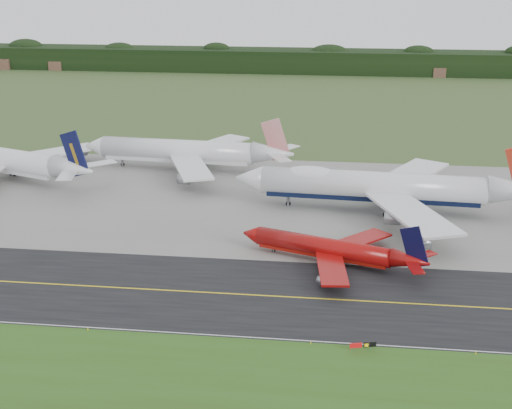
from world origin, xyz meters
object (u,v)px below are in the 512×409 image
object	(u,v)px
jet_ba_747	(383,187)
jet_star_tail	(188,152)
taxiway_sign	(363,345)
jet_red_737	(333,249)
jet_navy_gold	(1,160)

from	to	relation	value
jet_ba_747	jet_star_tail	world-z (taller)	jet_ba_747
jet_ba_747	jet_star_tail	xyz separation A→B (m)	(-54.69, 30.33, -0.89)
jet_star_tail	taxiway_sign	bearing A→B (deg)	-63.37
jet_red_737	jet_ba_747	bearing A→B (deg)	70.93
jet_navy_gold	jet_star_tail	size ratio (longest dim) A/B	1.01
jet_star_tail	jet_ba_747	bearing A→B (deg)	-29.02
jet_ba_747	taxiway_sign	world-z (taller)	jet_ba_747
jet_ba_747	jet_navy_gold	world-z (taller)	jet_ba_747
jet_red_737	jet_navy_gold	size ratio (longest dim) A/B	0.61
jet_ba_747	taxiway_sign	xyz separation A→B (m)	(-5.89, -66.99, -5.42)
jet_ba_747	jet_red_737	distance (m)	34.93
jet_navy_gold	taxiway_sign	size ratio (longest dim) A/B	15.25
jet_navy_gold	jet_red_737	bearing A→B (deg)	-27.18
jet_star_tail	taxiway_sign	distance (m)	108.97
taxiway_sign	jet_red_737	bearing A→B (deg)	99.10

